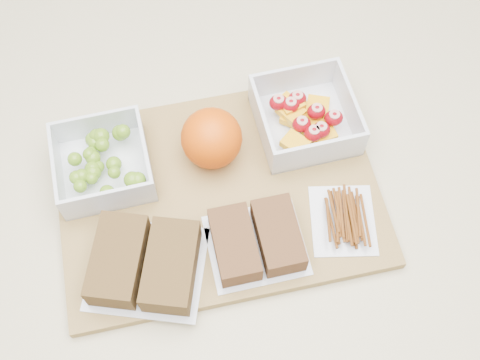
{
  "coord_description": "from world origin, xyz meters",
  "views": [
    {
      "loc": [
        -0.08,
        -0.34,
        1.63
      ],
      "look_at": [
        0.01,
        0.01,
        0.93
      ],
      "focal_mm": 45.0,
      "sensor_mm": 36.0,
      "label": 1
    }
  ],
  "objects_px": {
    "orange": "(212,138)",
    "sandwich_bag_center": "(256,240)",
    "cutting_board": "(219,193)",
    "grape_container": "(103,163)",
    "sandwich_bag_left": "(145,263)",
    "fruit_container": "(305,118)",
    "pretzel_bag": "(344,217)"
  },
  "relations": [
    {
      "from": "orange",
      "to": "pretzel_bag",
      "type": "distance_m",
      "value": 0.2
    },
    {
      "from": "orange",
      "to": "pretzel_bag",
      "type": "relative_size",
      "value": 0.71
    },
    {
      "from": "cutting_board",
      "to": "sandwich_bag_center",
      "type": "relative_size",
      "value": 3.42
    },
    {
      "from": "orange",
      "to": "sandwich_bag_center",
      "type": "height_order",
      "value": "orange"
    },
    {
      "from": "sandwich_bag_center",
      "to": "pretzel_bag",
      "type": "distance_m",
      "value": 0.12
    },
    {
      "from": "sandwich_bag_left",
      "to": "pretzel_bag",
      "type": "bearing_deg",
      "value": 0.81
    },
    {
      "from": "sandwich_bag_center",
      "to": "cutting_board",
      "type": "bearing_deg",
      "value": 108.36
    },
    {
      "from": "cutting_board",
      "to": "fruit_container",
      "type": "bearing_deg",
      "value": 28.31
    },
    {
      "from": "pretzel_bag",
      "to": "grape_container",
      "type": "bearing_deg",
      "value": 152.89
    },
    {
      "from": "orange",
      "to": "sandwich_bag_center",
      "type": "bearing_deg",
      "value": -80.63
    },
    {
      "from": "orange",
      "to": "pretzel_bag",
      "type": "xyz_separation_m",
      "value": [
        0.14,
        -0.14,
        -0.03
      ]
    },
    {
      "from": "sandwich_bag_left",
      "to": "sandwich_bag_center",
      "type": "bearing_deg",
      "value": -1.03
    },
    {
      "from": "grape_container",
      "to": "cutting_board",
      "type": "bearing_deg",
      "value": -25.09
    },
    {
      "from": "orange",
      "to": "sandwich_bag_center",
      "type": "relative_size",
      "value": 0.66
    },
    {
      "from": "fruit_container",
      "to": "cutting_board",
      "type": "bearing_deg",
      "value": -153.4
    },
    {
      "from": "grape_container",
      "to": "fruit_container",
      "type": "relative_size",
      "value": 0.94
    },
    {
      "from": "sandwich_bag_center",
      "to": "grape_container",
      "type": "bearing_deg",
      "value": 137.87
    },
    {
      "from": "cutting_board",
      "to": "grape_container",
      "type": "relative_size",
      "value": 3.46
    },
    {
      "from": "cutting_board",
      "to": "orange",
      "type": "relative_size",
      "value": 5.16
    },
    {
      "from": "cutting_board",
      "to": "pretzel_bag",
      "type": "bearing_deg",
      "value": -27.26
    },
    {
      "from": "orange",
      "to": "sandwich_bag_left",
      "type": "distance_m",
      "value": 0.18
    },
    {
      "from": "cutting_board",
      "to": "sandwich_bag_left",
      "type": "height_order",
      "value": "sandwich_bag_left"
    },
    {
      "from": "orange",
      "to": "pretzel_bag",
      "type": "height_order",
      "value": "orange"
    },
    {
      "from": "grape_container",
      "to": "fruit_container",
      "type": "xyz_separation_m",
      "value": [
        0.28,
        0.0,
        -0.0
      ]
    },
    {
      "from": "sandwich_bag_left",
      "to": "pretzel_bag",
      "type": "distance_m",
      "value": 0.26
    },
    {
      "from": "cutting_board",
      "to": "grape_container",
      "type": "height_order",
      "value": "grape_container"
    },
    {
      "from": "grape_container",
      "to": "orange",
      "type": "relative_size",
      "value": 1.49
    },
    {
      "from": "cutting_board",
      "to": "fruit_container",
      "type": "xyz_separation_m",
      "value": [
        0.14,
        0.07,
        0.03
      ]
    },
    {
      "from": "fruit_container",
      "to": "sandwich_bag_left",
      "type": "bearing_deg",
      "value": -148.28
    },
    {
      "from": "grape_container",
      "to": "sandwich_bag_left",
      "type": "bearing_deg",
      "value": -79.0
    },
    {
      "from": "cutting_board",
      "to": "sandwich_bag_center",
      "type": "distance_m",
      "value": 0.1
    },
    {
      "from": "sandwich_bag_left",
      "to": "sandwich_bag_center",
      "type": "height_order",
      "value": "sandwich_bag_left"
    }
  ]
}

